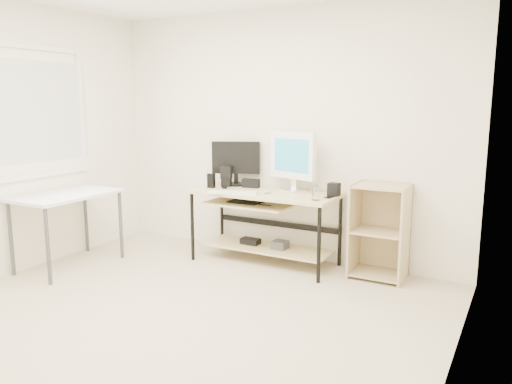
{
  "coord_description": "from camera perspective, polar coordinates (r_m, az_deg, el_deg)",
  "views": [
    {
      "loc": [
        2.33,
        -2.75,
        1.64
      ],
      "look_at": [
        0.09,
        1.3,
        0.81
      ],
      "focal_mm": 35.0,
      "sensor_mm": 36.0,
      "label": 1
    }
  ],
  "objects": [
    {
      "name": "speaker_right",
      "position": [
        4.9,
        8.9,
        0.3
      ],
      "size": [
        0.11,
        0.11,
        0.12
      ],
      "primitive_type": "cube",
      "rotation": [
        0.0,
        0.0,
        -0.03
      ],
      "color": "black",
      "rests_on": "desk"
    },
    {
      "name": "side_table",
      "position": [
        5.32,
        -20.81,
        -1.02
      ],
      "size": [
        0.6,
        1.0,
        0.75
      ],
      "color": "white",
      "rests_on": "ground"
    },
    {
      "name": "smartphone",
      "position": [
        4.8,
        8.39,
        -0.58
      ],
      "size": [
        0.08,
        0.13,
        0.01
      ],
      "primitive_type": "cube",
      "rotation": [
        0.0,
        0.0,
        -0.14
      ],
      "color": "black",
      "rests_on": "desk"
    },
    {
      "name": "shelf_unit",
      "position": [
        4.87,
        14.04,
        -4.28
      ],
      "size": [
        0.5,
        0.4,
        0.9
      ],
      "color": "tan",
      "rests_on": "ground"
    },
    {
      "name": "black_monitor",
      "position": [
        5.43,
        -2.32,
        3.63
      ],
      "size": [
        0.5,
        0.25,
        0.48
      ],
      "rotation": [
        0.0,
        0.0,
        0.39
      ],
      "color": "black",
      "rests_on": "desk"
    },
    {
      "name": "volume_puck",
      "position": [
        5.26,
        -3.62,
        0.54
      ],
      "size": [
        0.07,
        0.07,
        0.03
      ],
      "primitive_type": "cylinder",
      "rotation": [
        0.0,
        0.0,
        0.25
      ],
      "color": "black",
      "rests_on": "desk"
    },
    {
      "name": "desk",
      "position": [
        5.12,
        0.8,
        -2.27
      ],
      "size": [
        1.5,
        0.65,
        0.75
      ],
      "color": "beige",
      "rests_on": "ground"
    },
    {
      "name": "mouse",
      "position": [
        4.98,
        1.27,
        0.05
      ],
      "size": [
        0.07,
        0.11,
        0.03
      ],
      "primitive_type": "ellipsoid",
      "rotation": [
        0.0,
        0.0,
        -0.15
      ],
      "color": "#B5B5BA",
      "rests_on": "desk"
    },
    {
      "name": "drinking_glass",
      "position": [
        4.64,
        6.82,
        -0.1
      ],
      "size": [
        0.07,
        0.07,
        0.13
      ],
      "primitive_type": "cylinder",
      "rotation": [
        0.0,
        0.0,
        -0.11
      ],
      "color": "white",
      "rests_on": "coaster"
    },
    {
      "name": "white_imac",
      "position": [
        5.07,
        4.18,
        4.0
      ],
      "size": [
        0.56,
        0.21,
        0.6
      ],
      "rotation": [
        0.0,
        0.0,
        -0.28
      ],
      "color": "silver",
      "rests_on": "desk"
    },
    {
      "name": "keyboard",
      "position": [
        4.98,
        -2.73,
        -0.06
      ],
      "size": [
        0.51,
        0.31,
        0.02
      ],
      "primitive_type": "cube",
      "rotation": [
        0.0,
        0.0,
        0.39
      ],
      "color": "white",
      "rests_on": "desk"
    },
    {
      "name": "room",
      "position": [
        3.74,
        -12.54,
        4.95
      ],
      "size": [
        4.01,
        4.01,
        2.62
      ],
      "color": "beige",
      "rests_on": "ground"
    },
    {
      "name": "speaker_left",
      "position": [
        5.38,
        -3.4,
        1.86
      ],
      "size": [
        0.14,
        0.14,
        0.22
      ],
      "rotation": [
        0.0,
        0.0,
        0.33
      ],
      "color": "black",
      "rests_on": "desk"
    },
    {
      "name": "coaster",
      "position": [
        4.65,
        6.8,
        -0.93
      ],
      "size": [
        0.09,
        0.09,
        0.01
      ],
      "primitive_type": "cylinder",
      "rotation": [
        0.0,
        0.0,
        -0.11
      ],
      "color": "#A7714B",
      "rests_on": "desk"
    },
    {
      "name": "center_speaker",
      "position": [
        5.31,
        -0.59,
        1.0
      ],
      "size": [
        0.19,
        0.11,
        0.09
      ],
      "primitive_type": "cube",
      "rotation": [
        0.0,
        0.0,
        0.16
      ],
      "color": "black",
      "rests_on": "desk"
    },
    {
      "name": "audio_controller",
      "position": [
        5.31,
        -5.14,
        1.29
      ],
      "size": [
        0.08,
        0.05,
        0.15
      ],
      "primitive_type": "cube",
      "rotation": [
        0.0,
        0.0,
        0.02
      ],
      "color": "black",
      "rests_on": "desk"
    }
  ]
}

